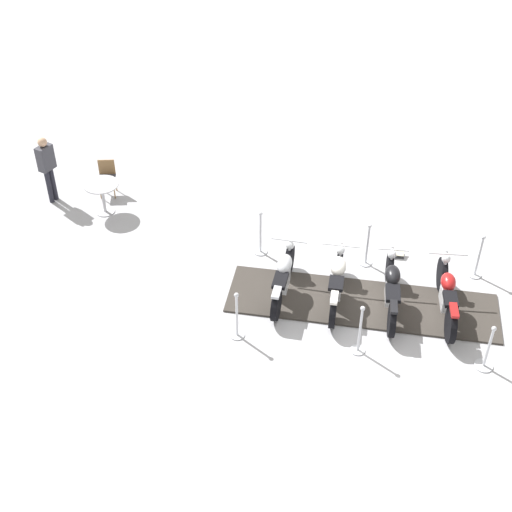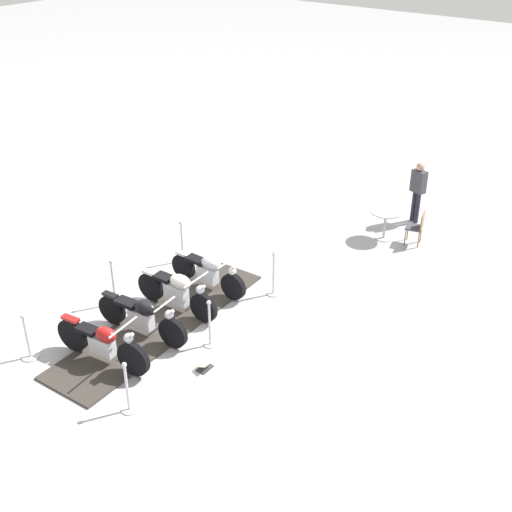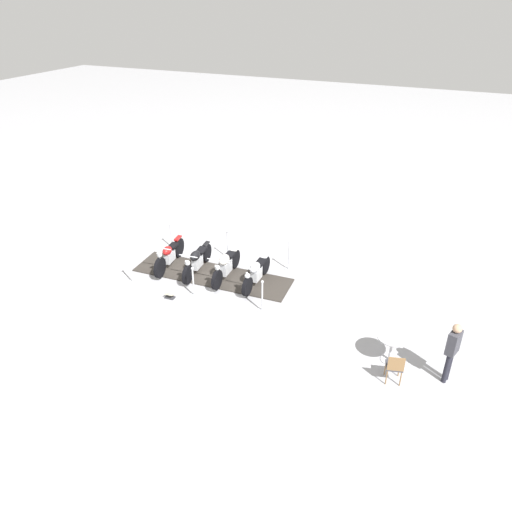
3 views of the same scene
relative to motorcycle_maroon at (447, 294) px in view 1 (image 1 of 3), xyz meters
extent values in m
plane|color=#B2B2B7|center=(-1.62, -0.10, -0.49)|extent=(80.00, 80.00, 0.00)
cube|color=#38332D|center=(-1.62, -0.10, -0.47)|extent=(5.50, 1.67, 0.04)
cylinder|color=black|center=(-0.09, 0.72, -0.10)|extent=(0.20, 0.71, 0.70)
cylinder|color=black|center=(0.09, -0.78, -0.10)|extent=(0.20, 0.71, 0.70)
cube|color=silver|center=(0.00, -0.03, -0.08)|extent=(0.27, 0.54, 0.36)
ellipsoid|color=#AD1919|center=(-0.01, 0.10, 0.23)|extent=(0.34, 0.49, 0.29)
cube|color=black|center=(0.04, -0.36, 0.18)|extent=(0.31, 0.47, 0.08)
cube|color=#AD1919|center=(0.09, -0.78, 0.28)|extent=(0.19, 0.40, 0.06)
cylinder|color=silver|center=(-0.08, 0.64, 0.20)|extent=(0.11, 0.32, 0.60)
cylinder|color=silver|center=(-0.07, 0.55, 0.56)|extent=(0.76, 0.13, 0.04)
sphere|color=silver|center=(-0.08, 0.65, 0.36)|extent=(0.18, 0.18, 0.18)
cylinder|color=black|center=(-1.15, 0.72, -0.12)|extent=(0.18, 0.66, 0.65)
cylinder|color=black|center=(-1.00, -0.86, -0.12)|extent=(0.18, 0.66, 0.65)
cube|color=silver|center=(-1.08, -0.07, -0.08)|extent=(0.26, 0.54, 0.38)
ellipsoid|color=black|center=(-1.09, 0.06, 0.24)|extent=(0.36, 0.55, 0.31)
cube|color=black|center=(-1.04, -0.43, 0.20)|extent=(0.32, 0.52, 0.08)
cube|color=black|center=(-1.00, -0.86, 0.23)|extent=(0.17, 0.37, 0.06)
cylinder|color=silver|center=(-1.14, 0.64, 0.15)|extent=(0.10, 0.31, 0.55)
cylinder|color=silver|center=(-1.14, 0.56, 0.49)|extent=(0.64, 0.10, 0.04)
sphere|color=silver|center=(-1.15, 0.66, 0.29)|extent=(0.18, 0.18, 0.18)
cylinder|color=black|center=(-2.19, 0.62, -0.12)|extent=(0.14, 0.66, 0.66)
cylinder|color=black|center=(-2.13, -0.86, -0.12)|extent=(0.14, 0.66, 0.66)
cube|color=silver|center=(-2.16, -0.12, -0.05)|extent=(0.23, 0.56, 0.44)
ellipsoid|color=silver|center=(-2.16, 0.02, 0.31)|extent=(0.34, 0.52, 0.32)
cube|color=black|center=(-2.14, -0.45, 0.26)|extent=(0.30, 0.42, 0.08)
cube|color=silver|center=(-2.13, -0.86, 0.24)|extent=(0.15, 0.37, 0.06)
cylinder|color=silver|center=(-2.18, 0.54, 0.16)|extent=(0.08, 0.31, 0.56)
cylinder|color=silver|center=(-2.18, 0.45, 0.50)|extent=(0.78, 0.07, 0.04)
sphere|color=silver|center=(-2.18, 0.55, 0.30)|extent=(0.18, 0.18, 0.18)
cylinder|color=black|center=(-3.24, 0.57, -0.14)|extent=(0.13, 0.62, 0.62)
cylinder|color=black|center=(-3.24, -0.90, -0.14)|extent=(0.13, 0.62, 0.62)
cube|color=silver|center=(-3.24, -0.16, -0.09)|extent=(0.23, 0.48, 0.38)
ellipsoid|color=#B7BAC1|center=(-3.24, -0.04, 0.23)|extent=(0.29, 0.55, 0.29)
cube|color=black|center=(-3.24, -0.50, 0.18)|extent=(0.27, 0.49, 0.08)
cube|color=#B7BAC1|center=(-3.24, -0.90, 0.20)|extent=(0.15, 0.34, 0.06)
cylinder|color=silver|center=(-3.24, 0.52, 0.13)|extent=(0.07, 0.24, 0.54)
cylinder|color=silver|center=(-3.24, 0.46, 0.45)|extent=(0.74, 0.04, 0.04)
sphere|color=silver|center=(-3.24, 0.56, 0.25)|extent=(0.18, 0.18, 0.18)
cylinder|color=silver|center=(-1.56, -1.42, -0.48)|extent=(0.29, 0.29, 0.03)
cylinder|color=silver|center=(-1.56, -1.42, 0.04)|extent=(0.05, 0.05, 1.02)
sphere|color=silver|center=(-1.56, -1.42, 0.58)|extent=(0.09, 0.09, 0.09)
cylinder|color=silver|center=(-1.67, 1.23, -0.48)|extent=(0.28, 0.28, 0.03)
cylinder|color=silver|center=(-1.67, 1.23, 0.01)|extent=(0.05, 0.05, 0.95)
sphere|color=silver|center=(-1.67, 1.23, 0.52)|extent=(0.09, 0.09, 0.09)
cylinder|color=silver|center=(0.64, 1.33, -0.48)|extent=(0.29, 0.29, 0.03)
cylinder|color=silver|center=(0.64, 1.33, 0.01)|extent=(0.05, 0.05, 0.94)
sphere|color=silver|center=(0.64, 1.33, 0.51)|extent=(0.09, 0.09, 0.09)
cylinder|color=silver|center=(-3.98, 1.14, -0.48)|extent=(0.31, 0.31, 0.03)
cylinder|color=silver|center=(-3.98, 1.14, 0.02)|extent=(0.05, 0.05, 0.98)
sphere|color=silver|center=(-3.98, 1.14, 0.55)|extent=(0.09, 0.09, 0.09)
cylinder|color=silver|center=(0.75, -1.33, -0.48)|extent=(0.35, 0.35, 0.03)
cylinder|color=silver|center=(0.75, -1.33, -0.02)|extent=(0.05, 0.05, 0.90)
sphere|color=silver|center=(0.75, -1.33, 0.47)|extent=(0.09, 0.09, 0.09)
cylinder|color=silver|center=(-3.87, -1.52, -0.48)|extent=(0.28, 0.28, 0.03)
cylinder|color=silver|center=(-3.87, -1.52, 0.03)|extent=(0.05, 0.05, 0.98)
sphere|color=silver|center=(-3.87, -1.52, 0.55)|extent=(0.09, 0.09, 0.09)
cube|color=#333338|center=(-1.02, 1.64, -0.48)|extent=(0.33, 0.21, 0.02)
cube|color=beige|center=(-1.02, 1.64, -0.36)|extent=(0.30, 0.24, 0.10)
cylinder|color=#B7B7BC|center=(-7.92, 1.87, -0.48)|extent=(0.45, 0.45, 0.02)
cylinder|color=#B7B7BC|center=(-7.92, 1.87, -0.10)|extent=(0.07, 0.07, 0.73)
cylinder|color=#B7B7BC|center=(-7.92, 1.87, 0.28)|extent=(0.81, 0.81, 0.03)
cylinder|color=olive|center=(-7.91, 2.47, -0.27)|extent=(0.03, 0.03, 0.44)
cylinder|color=olive|center=(-8.23, 2.39, -0.27)|extent=(0.03, 0.03, 0.44)
cylinder|color=olive|center=(-7.99, 2.80, -0.27)|extent=(0.03, 0.03, 0.44)
cylinder|color=olive|center=(-8.32, 2.72, -0.27)|extent=(0.03, 0.03, 0.44)
cube|color=#3F3F47|center=(-8.11, 2.59, -0.03)|extent=(0.49, 0.49, 0.04)
cube|color=olive|center=(-8.16, 2.77, 0.19)|extent=(0.39, 0.13, 0.39)
cylinder|color=#23232D|center=(-9.31, 2.14, -0.05)|extent=(0.12, 0.12, 0.89)
cylinder|color=#23232D|center=(-9.35, 2.00, -0.05)|extent=(0.12, 0.12, 0.89)
cube|color=#3F3F47|center=(-9.33, 2.07, 0.70)|extent=(0.34, 0.45, 0.61)
sphere|color=tan|center=(-9.33, 2.07, 1.12)|extent=(0.22, 0.22, 0.22)
camera|label=1|loc=(-1.40, -11.14, 9.34)|focal=50.50mm
camera|label=2|loc=(6.36, 8.41, 7.54)|focal=46.36mm
camera|label=3|loc=(-8.57, 12.25, 8.08)|focal=33.83mm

